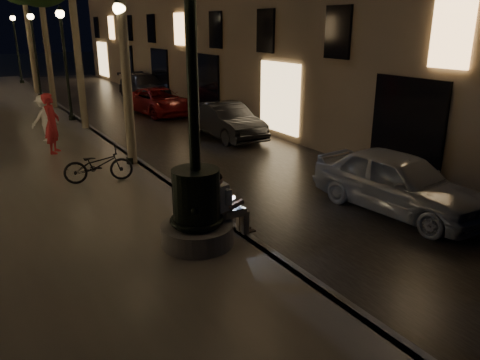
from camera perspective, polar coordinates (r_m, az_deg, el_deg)
ground at (r=21.38m, az=-18.36°, el=6.08°), size 120.00×120.00×0.00m
cobble_lane at (r=22.21m, az=-10.80°, el=7.16°), size 6.00×45.00×0.02m
curb_strip at (r=21.36m, az=-18.39°, el=6.34°), size 0.25×45.00×0.20m
fountain_lamppost at (r=8.80m, az=-5.37°, el=-1.75°), size 1.40×1.40×5.21m
seated_man_laptop at (r=9.16m, az=-1.87°, el=-2.78°), size 1.00×0.34×1.37m
lamp_curb_a at (r=14.15m, az=-14.03°, el=13.86°), size 0.36×0.36×4.81m
lamp_curb_b at (r=21.90m, az=-20.66°, el=14.70°), size 0.36×0.36×4.81m
lamp_curb_c at (r=29.78m, az=-23.82°, el=15.03°), size 0.36×0.36×4.81m
lamp_curb_d at (r=37.71m, az=-25.65°, el=15.20°), size 0.36×0.36×4.81m
car_front at (r=11.57m, az=18.72°, el=-0.24°), size 2.14×4.40×1.45m
car_second at (r=18.32m, az=-1.68°, el=7.24°), size 1.49×4.13×1.35m
car_third at (r=23.73m, az=-9.81°, el=9.43°), size 2.49×4.68×1.25m
car_rear at (r=29.05m, az=-11.57°, el=11.12°), size 2.03×4.94×1.43m
pedestrian_red at (r=16.46m, az=-21.96°, el=6.42°), size 0.73×0.85×1.96m
pedestrian_white at (r=18.39m, az=-22.67°, el=6.99°), size 1.23×1.00×1.66m
bicycle at (r=13.06m, az=-16.90°, el=1.79°), size 1.89×1.01×0.94m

